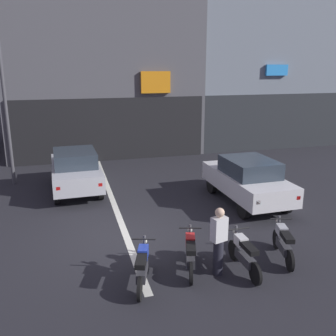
{
  "coord_description": "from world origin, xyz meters",
  "views": [
    {
      "loc": [
        -1.47,
        -9.82,
        4.79
      ],
      "look_at": [
        1.8,
        2.0,
        1.4
      ],
      "focal_mm": 39.86,
      "sensor_mm": 36.0,
      "label": 1
    }
  ],
  "objects_px": {
    "motorcycle_blue_row_leftmost": "(142,266)",
    "motorcycle_red_row_left_mid": "(190,253)",
    "motorcycle_silver_row_right_mid": "(283,242)",
    "person_by_motorcycles": "(219,241)",
    "car_white_parked_kerbside": "(247,179)",
    "motorcycle_white_row_centre": "(244,254)",
    "street_lamp": "(2,80)",
    "car_silver_crossing_near": "(76,169)"
  },
  "relations": [
    {
      "from": "motorcycle_blue_row_leftmost",
      "to": "motorcycle_silver_row_right_mid",
      "type": "distance_m",
      "value": 3.69
    },
    {
      "from": "street_lamp",
      "to": "person_by_motorcycles",
      "type": "distance_m",
      "value": 10.87
    },
    {
      "from": "street_lamp",
      "to": "motorcycle_blue_row_leftmost",
      "type": "xyz_separation_m",
      "value": [
        3.68,
        -8.72,
        -3.8
      ]
    },
    {
      "from": "car_silver_crossing_near",
      "to": "car_white_parked_kerbside",
      "type": "distance_m",
      "value": 6.56
    },
    {
      "from": "street_lamp",
      "to": "motorcycle_red_row_left_mid",
      "type": "relative_size",
      "value": 4.34
    },
    {
      "from": "car_white_parked_kerbside",
      "to": "motorcycle_silver_row_right_mid",
      "type": "bearing_deg",
      "value": -103.95
    },
    {
      "from": "motorcycle_red_row_left_mid",
      "to": "motorcycle_white_row_centre",
      "type": "xyz_separation_m",
      "value": [
        1.22,
        -0.37,
        0.0
      ]
    },
    {
      "from": "motorcycle_silver_row_right_mid",
      "to": "person_by_motorcycles",
      "type": "distance_m",
      "value": 1.93
    },
    {
      "from": "motorcycle_red_row_left_mid",
      "to": "motorcycle_white_row_centre",
      "type": "height_order",
      "value": "same"
    },
    {
      "from": "motorcycle_silver_row_right_mid",
      "to": "motorcycle_red_row_left_mid",
      "type": "bearing_deg",
      "value": 177.8
    },
    {
      "from": "motorcycle_blue_row_leftmost",
      "to": "person_by_motorcycles",
      "type": "height_order",
      "value": "person_by_motorcycles"
    },
    {
      "from": "motorcycle_blue_row_leftmost",
      "to": "motorcycle_red_row_left_mid",
      "type": "xyz_separation_m",
      "value": [
        1.23,
        0.29,
        0.0
      ]
    },
    {
      "from": "car_silver_crossing_near",
      "to": "street_lamp",
      "type": "distance_m",
      "value": 4.49
    },
    {
      "from": "street_lamp",
      "to": "motorcycle_white_row_centre",
      "type": "distance_m",
      "value": 11.38
    },
    {
      "from": "motorcycle_blue_row_leftmost",
      "to": "motorcycle_white_row_centre",
      "type": "height_order",
      "value": "same"
    },
    {
      "from": "motorcycle_blue_row_leftmost",
      "to": "motorcycle_red_row_left_mid",
      "type": "height_order",
      "value": "same"
    },
    {
      "from": "motorcycle_blue_row_leftmost",
      "to": "person_by_motorcycles",
      "type": "bearing_deg",
      "value": -1.08
    },
    {
      "from": "car_white_parked_kerbside",
      "to": "motorcycle_blue_row_leftmost",
      "type": "xyz_separation_m",
      "value": [
        -4.66,
        -4.13,
        -0.43
      ]
    },
    {
      "from": "motorcycle_white_row_centre",
      "to": "motorcycle_silver_row_right_mid",
      "type": "height_order",
      "value": "same"
    },
    {
      "from": "car_silver_crossing_near",
      "to": "motorcycle_red_row_left_mid",
      "type": "xyz_separation_m",
      "value": [
        2.41,
        -6.81,
        -0.43
      ]
    },
    {
      "from": "car_white_parked_kerbside",
      "to": "motorcycle_blue_row_leftmost",
      "type": "bearing_deg",
      "value": -138.47
    },
    {
      "from": "car_white_parked_kerbside",
      "to": "motorcycle_red_row_left_mid",
      "type": "height_order",
      "value": "car_white_parked_kerbside"
    },
    {
      "from": "motorcycle_blue_row_leftmost",
      "to": "motorcycle_white_row_centre",
      "type": "xyz_separation_m",
      "value": [
        2.45,
        -0.08,
        0.0
      ]
    },
    {
      "from": "motorcycle_white_row_centre",
      "to": "motorcycle_silver_row_right_mid",
      "type": "bearing_deg",
      "value": 12.74
    },
    {
      "from": "motorcycle_blue_row_leftmost",
      "to": "motorcycle_white_row_centre",
      "type": "relative_size",
      "value": 0.96
    },
    {
      "from": "street_lamp",
      "to": "motorcycle_silver_row_right_mid",
      "type": "height_order",
      "value": "street_lamp"
    },
    {
      "from": "motorcycle_red_row_left_mid",
      "to": "person_by_motorcycles",
      "type": "bearing_deg",
      "value": -29.41
    },
    {
      "from": "motorcycle_white_row_centre",
      "to": "person_by_motorcycles",
      "type": "relative_size",
      "value": 1.0
    },
    {
      "from": "motorcycle_blue_row_leftmost",
      "to": "car_silver_crossing_near",
      "type": "bearing_deg",
      "value": 99.47
    },
    {
      "from": "motorcycle_silver_row_right_mid",
      "to": "person_by_motorcycles",
      "type": "height_order",
      "value": "person_by_motorcycles"
    },
    {
      "from": "person_by_motorcycles",
      "to": "motorcycle_silver_row_right_mid",
      "type": "bearing_deg",
      "value": 7.02
    },
    {
      "from": "street_lamp",
      "to": "person_by_motorcycles",
      "type": "bearing_deg",
      "value": -57.95
    },
    {
      "from": "street_lamp",
      "to": "motorcycle_silver_row_right_mid",
      "type": "relative_size",
      "value": 4.31
    },
    {
      "from": "car_silver_crossing_near",
      "to": "motorcycle_blue_row_leftmost",
      "type": "xyz_separation_m",
      "value": [
        1.18,
        -7.1,
        -0.43
      ]
    },
    {
      "from": "motorcycle_red_row_left_mid",
      "to": "motorcycle_white_row_centre",
      "type": "distance_m",
      "value": 1.28
    },
    {
      "from": "motorcycle_white_row_centre",
      "to": "motorcycle_blue_row_leftmost",
      "type": "bearing_deg",
      "value": 178.1
    },
    {
      "from": "motorcycle_red_row_left_mid",
      "to": "motorcycle_silver_row_right_mid",
      "type": "distance_m",
      "value": 2.46
    },
    {
      "from": "car_white_parked_kerbside",
      "to": "motorcycle_white_row_centre",
      "type": "height_order",
      "value": "car_white_parked_kerbside"
    },
    {
      "from": "motorcycle_red_row_left_mid",
      "to": "car_white_parked_kerbside",
      "type": "bearing_deg",
      "value": 48.18
    },
    {
      "from": "motorcycle_silver_row_right_mid",
      "to": "person_by_motorcycles",
      "type": "xyz_separation_m",
      "value": [
        -1.88,
        -0.23,
        0.4
      ]
    },
    {
      "from": "car_silver_crossing_near",
      "to": "motorcycle_silver_row_right_mid",
      "type": "xyz_separation_m",
      "value": [
        4.87,
        -6.9,
        -0.43
      ]
    },
    {
      "from": "motorcycle_red_row_left_mid",
      "to": "person_by_motorcycles",
      "type": "xyz_separation_m",
      "value": [
        0.58,
        -0.33,
        0.4
      ]
    }
  ]
}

